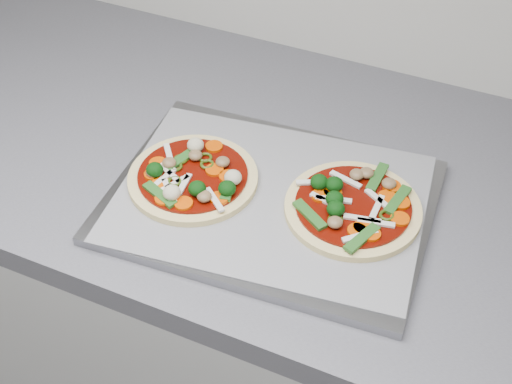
% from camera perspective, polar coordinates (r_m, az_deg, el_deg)
% --- Properties ---
extents(baking_tray, '(0.45, 0.34, 0.01)m').
position_cam_1_polar(baking_tray, '(0.97, 1.17, -0.78)').
color(baking_tray, gray).
rests_on(baking_tray, countertop).
extents(parchment, '(0.44, 0.34, 0.00)m').
position_cam_1_polar(parchment, '(0.96, 1.18, -0.44)').
color(parchment, gray).
rests_on(parchment, baking_tray).
extents(pizza_left, '(0.23, 0.23, 0.03)m').
position_cam_1_polar(pizza_left, '(0.98, -5.09, 1.21)').
color(pizza_left, '#F0DA90').
rests_on(pizza_left, parchment).
extents(pizza_right, '(0.22, 0.22, 0.03)m').
position_cam_1_polar(pizza_right, '(0.94, 7.70, -1.11)').
color(pizza_right, '#F0DA90').
rests_on(pizza_right, parchment).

